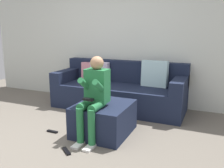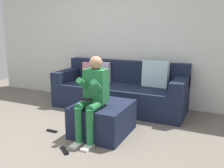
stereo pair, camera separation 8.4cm
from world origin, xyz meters
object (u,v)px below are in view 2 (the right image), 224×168
Objects in this scene: remote_by_storage_bin at (52,131)px; person_seated at (93,93)px; couch_sectional at (120,91)px; ottoman at (103,119)px; remote_near_ottoman at (65,151)px.

person_seated is at bearing 8.45° from remote_by_storage_bin.
couch_sectional is 3.01× the size of ottoman.
remote_by_storage_bin is at bearing -158.47° from ottoman.
remote_near_ottoman is 0.66m from remote_by_storage_bin.
remote_near_ottoman is at bearing -104.76° from ottoman.
person_seated is at bearing 112.95° from remote_near_ottoman.
ottoman is (0.24, -1.20, -0.11)m from couch_sectional.
remote_by_storage_bin is (-0.46, -1.47, -0.32)m from couch_sectional.
person_seated is 5.67× the size of remote_near_ottoman.
remote_near_ottoman is (-0.13, -0.49, -0.63)m from person_seated.
couch_sectional is at bearing 73.63° from remote_by_storage_bin.
remote_by_storage_bin is at bearing 179.96° from remote_near_ottoman.
couch_sectional is 1.44m from person_seated.
ottoman is at bearing 76.33° from person_seated.
remote_near_ottoman is (-0.18, -0.69, -0.21)m from ottoman.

